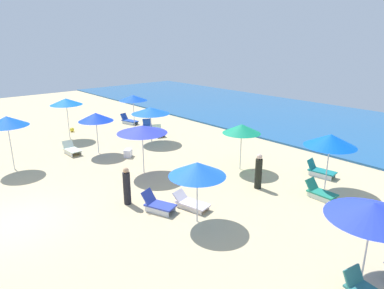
# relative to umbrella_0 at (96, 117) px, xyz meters

# --- Properties ---
(ground_plane) EXTENTS (60.00, 60.00, 0.00)m
(ground_plane) POSITION_rel_umbrella_0_xyz_m (5.27, -5.98, -2.16)
(ground_plane) COLOR #D0B788
(ocean) EXTENTS (60.00, 14.54, 0.12)m
(ocean) POSITION_rel_umbrella_0_xyz_m (5.27, 16.75, -2.10)
(ocean) COLOR #215A95
(ocean) RESTS_ON ground_plane
(umbrella_0) EXTENTS (1.96, 1.96, 2.40)m
(umbrella_0) POSITION_rel_umbrella_0_xyz_m (0.00, 0.00, 0.00)
(umbrella_0) COLOR silver
(umbrella_0) RESTS_ON ground_plane
(lounge_chair_0_0) EXTENTS (1.32, 0.67, 0.70)m
(lounge_chair_0_0) POSITION_rel_umbrella_0_xyz_m (-0.94, -1.21, -1.89)
(lounge_chair_0_0) COLOR silver
(lounge_chair_0_0) RESTS_ON ground_plane
(umbrella_1) EXTENTS (2.04, 2.04, 2.42)m
(umbrella_1) POSITION_rel_umbrella_0_xyz_m (-3.87, 4.87, 0.05)
(umbrella_1) COLOR silver
(umbrella_1) RESTS_ON ground_plane
(lounge_chair_1_0) EXTENTS (1.55, 0.91, 0.75)m
(lounge_chair_1_0) POSITION_rel_umbrella_0_xyz_m (-5.09, 5.14, -1.90)
(lounge_chair_1_0) COLOR silver
(lounge_chair_1_0) RESTS_ON ground_plane
(lounge_chair_1_1) EXTENTS (1.55, 1.13, 0.66)m
(lounge_chair_1_1) POSITION_rel_umbrella_0_xyz_m (-2.66, 5.31, -1.92)
(lounge_chair_1_1) COLOR silver
(lounge_chair_1_1) RESTS_ON ground_plane
(umbrella_2) EXTENTS (2.20, 2.20, 2.53)m
(umbrella_2) POSITION_rel_umbrella_0_xyz_m (11.17, 5.25, 0.10)
(umbrella_2) COLOR silver
(umbrella_2) RESTS_ON ground_plane
(lounge_chair_2_0) EXTENTS (1.28, 0.67, 0.70)m
(lounge_chair_2_0) POSITION_rel_umbrella_0_xyz_m (11.46, 4.29, -1.90)
(lounge_chair_2_0) COLOR silver
(lounge_chair_2_0) RESTS_ON ground_plane
(lounge_chair_2_1) EXTENTS (1.39, 0.76, 0.75)m
(lounge_chair_2_1) POSITION_rel_umbrella_0_xyz_m (10.25, 6.48, -1.89)
(lounge_chair_2_1) COLOR silver
(lounge_chair_2_1) RESTS_ON ground_plane
(umbrella_3) EXTENTS (2.42, 2.42, 2.25)m
(umbrella_3) POSITION_rel_umbrella_0_xyz_m (0.13, 3.64, -0.11)
(umbrella_3) COLOR silver
(umbrella_3) RESTS_ON ground_plane
(lounge_chair_3_0) EXTENTS (1.48, 1.07, 0.65)m
(lounge_chair_3_0) POSITION_rel_umbrella_0_xyz_m (-0.86, 4.92, -1.93)
(lounge_chair_3_0) COLOR silver
(lounge_chair_3_0) RESTS_ON ground_plane
(umbrella_4) EXTENTS (2.42, 2.42, 2.33)m
(umbrella_4) POSITION_rel_umbrella_0_xyz_m (14.86, 0.47, -0.05)
(umbrella_4) COLOR silver
(umbrella_4) RESTS_ON ground_plane
(umbrella_5) EXTENTS (1.90, 1.90, 2.36)m
(umbrella_5) POSITION_rel_umbrella_0_xyz_m (7.08, 4.26, -0.03)
(umbrella_5) COLOR silver
(umbrella_5) RESTS_ON ground_plane
(umbrella_6) EXTENTS (2.04, 2.04, 2.70)m
(umbrella_6) POSITION_rel_umbrella_0_xyz_m (-4.07, -0.03, 0.32)
(umbrella_6) COLOR silver
(umbrella_6) RESTS_ON ground_plane
(umbrella_7) EXTENTS (2.01, 2.01, 2.77)m
(umbrella_7) POSITION_rel_umbrella_0_xyz_m (-0.51, -4.41, 0.36)
(umbrella_7) COLOR silver
(umbrella_7) RESTS_ON ground_plane
(umbrella_8) EXTENTS (2.04, 2.04, 2.30)m
(umbrella_8) POSITION_rel_umbrella_0_xyz_m (9.52, -0.90, -0.11)
(umbrella_8) COLOR silver
(umbrella_8) RESTS_ON ground_plane
(lounge_chair_8_0) EXTENTS (1.41, 1.03, 0.76)m
(lounge_chair_8_0) POSITION_rel_umbrella_0_xyz_m (7.92, -1.50, -1.88)
(lounge_chair_8_0) COLOR silver
(lounge_chair_8_0) RESTS_ON ground_plane
(lounge_chair_8_1) EXTENTS (1.57, 0.91, 0.56)m
(lounge_chair_8_1) POSITION_rel_umbrella_0_xyz_m (8.56, -0.38, -1.95)
(lounge_chair_8_1) COLOR silver
(lounge_chair_8_1) RESTS_ON ground_plane
(umbrella_9) EXTENTS (2.44, 2.44, 2.41)m
(umbrella_9) POSITION_rel_umbrella_0_xyz_m (4.24, 0.31, 0.07)
(umbrella_9) COLOR silver
(umbrella_9) RESTS_ON ground_plane
(beachgoer_0) EXTENTS (0.34, 0.34, 1.60)m
(beachgoer_0) POSITION_rel_umbrella_0_xyz_m (9.13, 3.11, -1.39)
(beachgoer_0) COLOR black
(beachgoer_0) RESTS_ON ground_plane
(beachgoer_1) EXTENTS (0.36, 0.36, 1.56)m
(beachgoer_1) POSITION_rel_umbrella_0_xyz_m (6.62, -2.06, -1.42)
(beachgoer_1) COLOR black
(beachgoer_1) RESTS_ON ground_plane
(cooler_box_0) EXTENTS (0.65, 0.65, 0.43)m
(cooler_box_0) POSITION_rel_umbrella_0_xyz_m (1.65, 0.97, -1.95)
(cooler_box_0) COLOR white
(cooler_box_0) RESTS_ON ground_plane
(beach_ball_1) EXTENTS (0.31, 0.31, 0.31)m
(beach_ball_1) POSITION_rel_umbrella_0_xyz_m (-5.68, 0.80, -2.01)
(beach_ball_1) COLOR yellow
(beach_ball_1) RESTS_ON ground_plane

